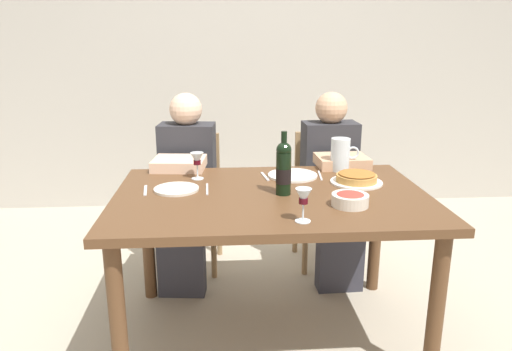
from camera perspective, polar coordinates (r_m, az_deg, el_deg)
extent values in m
plane|color=#B2A893|center=(2.65, 1.68, -18.00)|extent=(8.00, 8.00, 0.00)
cube|color=#B2ADA3|center=(4.31, -1.02, 14.87)|extent=(8.00, 0.10, 2.80)
cube|color=brown|center=(2.32, 1.83, -2.62)|extent=(1.50, 1.00, 0.04)
cylinder|color=brown|center=(2.13, -16.02, -16.30)|extent=(0.07, 0.07, 0.72)
cylinder|color=brown|center=(2.27, 20.54, -14.61)|extent=(0.07, 0.07, 0.72)
cylinder|color=brown|center=(2.87, -12.67, -7.41)|extent=(0.07, 0.07, 0.72)
cylinder|color=brown|center=(2.97, 13.97, -6.65)|extent=(0.07, 0.07, 0.72)
cylinder|color=black|center=(2.28, 3.27, 0.23)|extent=(0.07, 0.07, 0.20)
sphere|color=black|center=(2.25, 3.31, 3.05)|extent=(0.07, 0.07, 0.07)
cylinder|color=black|center=(2.24, 3.33, 4.26)|extent=(0.03, 0.03, 0.08)
cylinder|color=black|center=(2.28, 3.27, -0.01)|extent=(0.07, 0.07, 0.07)
cylinder|color=silver|center=(2.73, 9.93, 2.45)|extent=(0.11, 0.11, 0.18)
cylinder|color=silver|center=(2.74, 9.89, 1.78)|extent=(0.10, 0.10, 0.11)
torus|color=silver|center=(2.75, 11.38, 2.65)|extent=(0.07, 0.01, 0.07)
cylinder|color=white|center=(2.53, 11.78, -0.78)|extent=(0.27, 0.27, 0.01)
cylinder|color=#C18E47|center=(2.52, 11.80, -0.29)|extent=(0.21, 0.21, 0.03)
ellipsoid|color=#9E6028|center=(2.52, 11.83, 0.22)|extent=(0.19, 0.19, 0.02)
cylinder|color=silver|center=(2.18, 11.06, -2.87)|extent=(0.16, 0.16, 0.05)
ellipsoid|color=#B2382D|center=(2.17, 11.08, -2.41)|extent=(0.13, 0.13, 0.04)
cylinder|color=silver|center=(2.57, -6.91, -0.35)|extent=(0.06, 0.06, 0.00)
cylinder|color=silver|center=(2.56, -6.94, 0.46)|extent=(0.01, 0.01, 0.07)
cone|color=silver|center=(2.54, -6.99, 1.97)|extent=(0.07, 0.07, 0.07)
cylinder|color=#470A14|center=(2.55, -6.98, 1.56)|extent=(0.04, 0.04, 0.02)
cylinder|color=silver|center=(1.97, 5.55, -5.38)|extent=(0.06, 0.06, 0.00)
cylinder|color=silver|center=(1.96, 5.58, -4.37)|extent=(0.01, 0.01, 0.07)
cone|color=silver|center=(1.94, 5.63, -2.48)|extent=(0.07, 0.07, 0.07)
cylinder|color=#470A14|center=(1.94, 5.62, -2.99)|extent=(0.04, 0.04, 0.02)
cylinder|color=white|center=(2.60, 4.35, 0.03)|extent=(0.27, 0.27, 0.01)
cylinder|color=silver|center=(2.39, -9.40, -1.59)|extent=(0.22, 0.22, 0.01)
cube|color=silver|center=(2.59, 1.06, -0.11)|extent=(0.04, 0.16, 0.00)
cube|color=silver|center=(2.63, 7.59, 0.01)|extent=(0.03, 0.18, 0.00)
cube|color=silver|center=(2.38, -5.80, -1.61)|extent=(0.02, 0.18, 0.00)
cube|color=silver|center=(2.41, -12.94, -1.72)|extent=(0.03, 0.16, 0.00)
cube|color=#9E7A51|center=(3.17, -7.83, -2.93)|extent=(0.44, 0.44, 0.02)
cube|color=#9E7A51|center=(3.29, -7.46, 1.58)|extent=(0.36, 0.07, 0.40)
cylinder|color=#9E7A51|center=(3.14, -11.27, -7.94)|extent=(0.04, 0.04, 0.45)
cylinder|color=#9E7A51|center=(3.08, -5.03, -8.14)|extent=(0.04, 0.04, 0.45)
cylinder|color=#9E7A51|center=(3.44, -10.04, -5.67)|extent=(0.04, 0.04, 0.45)
cylinder|color=#9E7A51|center=(3.39, -4.37, -5.81)|extent=(0.04, 0.04, 0.45)
cube|color=#2D2D33|center=(3.06, -8.06, 1.44)|extent=(0.36, 0.23, 0.50)
sphere|color=beige|center=(3.00, -8.31, 7.75)|extent=(0.20, 0.20, 0.20)
cube|color=#33333D|center=(2.96, -8.48, -4.17)|extent=(0.34, 0.41, 0.14)
cube|color=#33333D|center=(2.93, -8.77, -10.16)|extent=(0.28, 0.15, 0.40)
cube|color=beige|center=(2.78, -9.06, 1.40)|extent=(0.31, 0.27, 0.06)
cube|color=#9E7A51|center=(3.23, 8.30, -2.60)|extent=(0.42, 0.42, 0.02)
cube|color=#9E7A51|center=(3.35, 7.66, 1.81)|extent=(0.36, 0.04, 0.40)
cylinder|color=#9E7A51|center=(3.12, 5.85, -7.79)|extent=(0.04, 0.04, 0.45)
cylinder|color=#9E7A51|center=(3.21, 11.85, -7.40)|extent=(0.04, 0.04, 0.45)
cylinder|color=#9E7A51|center=(3.43, 4.68, -5.54)|extent=(0.04, 0.04, 0.45)
cylinder|color=#9E7A51|center=(3.51, 10.16, -5.25)|extent=(0.04, 0.04, 0.45)
cube|color=#2D2D33|center=(3.12, 8.64, 1.70)|extent=(0.35, 0.21, 0.50)
sphere|color=tan|center=(3.06, 8.90, 7.89)|extent=(0.20, 0.20, 0.20)
cube|color=#33333D|center=(3.02, 9.35, -3.78)|extent=(0.32, 0.39, 0.14)
cube|color=#33333D|center=(2.99, 9.88, -9.62)|extent=(0.28, 0.13, 0.40)
cube|color=tan|center=(2.85, 10.11, 1.69)|extent=(0.30, 0.25, 0.06)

